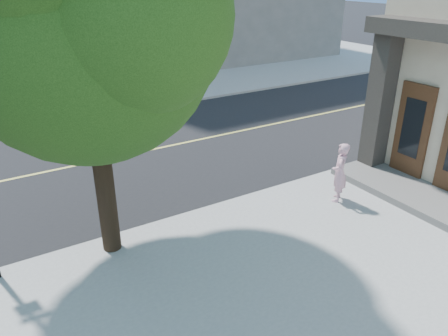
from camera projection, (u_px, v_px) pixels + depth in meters
ground at (20, 267)px, 8.86m from camera, size 140.00×140.00×0.00m
sidewalk_ne at (171, 52)px, 31.95m from camera, size 29.00×25.00×0.12m
man_on_phone at (340, 172)px, 10.90m from camera, size 0.67×0.64×1.54m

